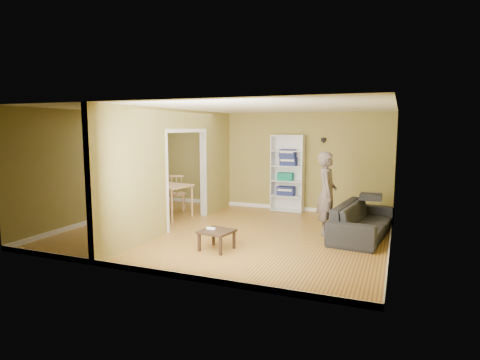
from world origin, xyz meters
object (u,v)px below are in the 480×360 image
Objects in this scene: coffee_table at (217,233)px; dining_table at (163,188)px; sofa at (363,215)px; chair_far at (178,193)px; chair_left at (137,195)px; bookshelf at (288,173)px; chair_near at (152,202)px; person at (327,186)px.

coffee_table is 3.14m from dining_table.
sofa is 2.31× the size of chair_far.
chair_left reaches higher than sofa.
coffee_table is 3.74m from chair_left.
dining_table is at bearing 140.24° from coffee_table.
bookshelf reaches higher than chair_near.
person is at bearing 145.73° from chair_far.
chair_left is at bearing 78.52° from person.
bookshelf reaches higher than person.
coffee_table is 0.55× the size of chair_far.
person is 2.00× the size of chair_left.
dining_table is at bearing 66.09° from chair_far.
person is 2.10× the size of chair_near.
bookshelf is at bearing 24.10° from person.
coffee_table is at bearing 136.70° from sofa.
bookshelf is 3.97m from chair_left.
dining_table reaches higher than coffee_table.
coffee_table is at bearing -17.71° from chair_near.
person is at bearing 20.19° from chair_near.
bookshelf is at bearing 34.87° from dining_table.
chair_left reaches higher than chair_far.
person is 2.58m from coffee_table.
chair_left is at bearing -178.58° from dining_table.
chair_left is 1.06m from chair_near.
chair_left reaches higher than dining_table.
chair_far reaches higher than dining_table.
dining_table is (-4.04, 0.13, -0.27)m from person.
sofa is 1.77× the size of dining_table.
chair_far reaches higher than coffee_table.
person is 4.14m from chair_far.
bookshelf is at bearing 54.88° from sofa.
sofa is at bearing 39.35° from coffee_table.
person reaches higher than coffee_table.
sofa is 1.15× the size of bookshelf.
sofa is at bearing -93.68° from person.
bookshelf is (-1.36, 1.99, 0.00)m from person.
chair_left is (-3.17, 1.97, 0.19)m from coffee_table.
bookshelf is 2.02× the size of chair_far.
bookshelf is (-2.09, 1.91, 0.57)m from sofa.
bookshelf reaches higher than chair_left.
dining_table is at bearing 96.80° from sofa.
chair_near is at bearing 86.98° from person.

